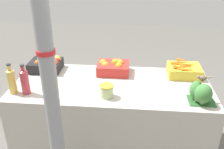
{
  "coord_description": "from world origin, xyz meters",
  "views": [
    {
      "loc": [
        0.19,
        -2.11,
        1.91
      ],
      "look_at": [
        0.0,
        0.0,
        0.86
      ],
      "focal_mm": 40.0,
      "sensor_mm": 36.0,
      "label": 1
    }
  ],
  "objects_px": {
    "apple_crate": "(47,64)",
    "juice_bottle_golden": "(12,81)",
    "carrot_crate": "(184,70)",
    "juice_bottle_ruby": "(25,81)",
    "support_pole": "(48,68)",
    "pickle_jar": "(107,91)",
    "orange_crate": "(113,67)",
    "broccoli_pile": "(201,93)",
    "sparrow_bird": "(202,78)"
  },
  "relations": [
    {
      "from": "broccoli_pile",
      "to": "pickle_jar",
      "type": "relative_size",
      "value": 1.81
    },
    {
      "from": "apple_crate",
      "to": "juice_bottle_ruby",
      "type": "relative_size",
      "value": 1.15
    },
    {
      "from": "broccoli_pile",
      "to": "juice_bottle_golden",
      "type": "xyz_separation_m",
      "value": [
        -1.64,
        0.01,
        0.03
      ]
    },
    {
      "from": "support_pole",
      "to": "sparrow_bird",
      "type": "xyz_separation_m",
      "value": [
        1.12,
        0.49,
        -0.27
      ]
    },
    {
      "from": "apple_crate",
      "to": "carrot_crate",
      "type": "xyz_separation_m",
      "value": [
        1.45,
        -0.01,
        -0.01
      ]
    },
    {
      "from": "apple_crate",
      "to": "sparrow_bird",
      "type": "bearing_deg",
      "value": -17.71
    },
    {
      "from": "support_pole",
      "to": "pickle_jar",
      "type": "height_order",
      "value": "support_pole"
    },
    {
      "from": "carrot_crate",
      "to": "juice_bottle_ruby",
      "type": "distance_m",
      "value": 1.55
    },
    {
      "from": "pickle_jar",
      "to": "juice_bottle_ruby",
      "type": "bearing_deg",
      "value": -179.23
    },
    {
      "from": "orange_crate",
      "to": "carrot_crate",
      "type": "relative_size",
      "value": 1.0
    },
    {
      "from": "support_pole",
      "to": "orange_crate",
      "type": "xyz_separation_m",
      "value": [
        0.34,
        0.96,
        -0.42
      ]
    },
    {
      "from": "support_pole",
      "to": "apple_crate",
      "type": "distance_m",
      "value": 1.12
    },
    {
      "from": "sparrow_bird",
      "to": "apple_crate",
      "type": "bearing_deg",
      "value": -28.13
    },
    {
      "from": "apple_crate",
      "to": "pickle_jar",
      "type": "distance_m",
      "value": 0.86
    },
    {
      "from": "broccoli_pile",
      "to": "juice_bottle_golden",
      "type": "bearing_deg",
      "value": 179.81
    },
    {
      "from": "juice_bottle_ruby",
      "to": "sparrow_bird",
      "type": "distance_m",
      "value": 1.52
    },
    {
      "from": "orange_crate",
      "to": "juice_bottle_golden",
      "type": "relative_size",
      "value": 1.14
    },
    {
      "from": "apple_crate",
      "to": "pickle_jar",
      "type": "height_order",
      "value": "apple_crate"
    },
    {
      "from": "support_pole",
      "to": "orange_crate",
      "type": "distance_m",
      "value": 1.1
    },
    {
      "from": "support_pole",
      "to": "orange_crate",
      "type": "relative_size",
      "value": 7.57
    },
    {
      "from": "support_pole",
      "to": "apple_crate",
      "type": "bearing_deg",
      "value": 111.51
    },
    {
      "from": "apple_crate",
      "to": "orange_crate",
      "type": "bearing_deg",
      "value": -0.3
    },
    {
      "from": "orange_crate",
      "to": "juice_bottle_golden",
      "type": "height_order",
      "value": "juice_bottle_golden"
    },
    {
      "from": "orange_crate",
      "to": "broccoli_pile",
      "type": "xyz_separation_m",
      "value": [
        0.78,
        -0.5,
        0.03
      ]
    },
    {
      "from": "support_pole",
      "to": "carrot_crate",
      "type": "height_order",
      "value": "support_pole"
    },
    {
      "from": "orange_crate",
      "to": "juice_bottle_golden",
      "type": "distance_m",
      "value": 1.0
    },
    {
      "from": "apple_crate",
      "to": "juice_bottle_golden",
      "type": "relative_size",
      "value": 1.14
    },
    {
      "from": "juice_bottle_ruby",
      "to": "pickle_jar",
      "type": "relative_size",
      "value": 2.34
    },
    {
      "from": "sparrow_bird",
      "to": "orange_crate",
      "type": "bearing_deg",
      "value": -41.78
    },
    {
      "from": "juice_bottle_ruby",
      "to": "broccoli_pile",
      "type": "bearing_deg",
      "value": -0.21
    },
    {
      "from": "juice_bottle_golden",
      "to": "pickle_jar",
      "type": "distance_m",
      "value": 0.85
    },
    {
      "from": "apple_crate",
      "to": "carrot_crate",
      "type": "relative_size",
      "value": 1.0
    },
    {
      "from": "support_pole",
      "to": "juice_bottle_golden",
      "type": "bearing_deg",
      "value": 138.49
    },
    {
      "from": "juice_bottle_golden",
      "to": "apple_crate",
      "type": "bearing_deg",
      "value": 74.12
    },
    {
      "from": "pickle_jar",
      "to": "apple_crate",
      "type": "bearing_deg",
      "value": 145.08
    },
    {
      "from": "carrot_crate",
      "to": "juice_bottle_ruby",
      "type": "bearing_deg",
      "value": -161.38
    },
    {
      "from": "apple_crate",
      "to": "broccoli_pile",
      "type": "bearing_deg",
      "value": -18.73
    },
    {
      "from": "orange_crate",
      "to": "pickle_jar",
      "type": "height_order",
      "value": "orange_crate"
    },
    {
      "from": "apple_crate",
      "to": "juice_bottle_golden",
      "type": "height_order",
      "value": "juice_bottle_golden"
    },
    {
      "from": "orange_crate",
      "to": "juice_bottle_ruby",
      "type": "bearing_deg",
      "value": -146.13
    },
    {
      "from": "sparrow_bird",
      "to": "juice_bottle_golden",
      "type": "bearing_deg",
      "value": -9.59
    },
    {
      "from": "support_pole",
      "to": "pickle_jar",
      "type": "bearing_deg",
      "value": 55.53
    },
    {
      "from": "carrot_crate",
      "to": "juice_bottle_golden",
      "type": "relative_size",
      "value": 1.14
    },
    {
      "from": "broccoli_pile",
      "to": "sparrow_bird",
      "type": "relative_size",
      "value": 1.63
    },
    {
      "from": "broccoli_pile",
      "to": "pickle_jar",
      "type": "xyz_separation_m",
      "value": [
        -0.79,
        0.02,
        -0.03
      ]
    },
    {
      "from": "carrot_crate",
      "to": "broccoli_pile",
      "type": "xyz_separation_m",
      "value": [
        0.05,
        -0.5,
        0.03
      ]
    },
    {
      "from": "orange_crate",
      "to": "broccoli_pile",
      "type": "distance_m",
      "value": 0.93
    },
    {
      "from": "orange_crate",
      "to": "pickle_jar",
      "type": "relative_size",
      "value": 2.7
    },
    {
      "from": "carrot_crate",
      "to": "sparrow_bird",
      "type": "xyz_separation_m",
      "value": [
        0.05,
        -0.47,
        0.16
      ]
    },
    {
      "from": "broccoli_pile",
      "to": "sparrow_bird",
      "type": "height_order",
      "value": "sparrow_bird"
    }
  ]
}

